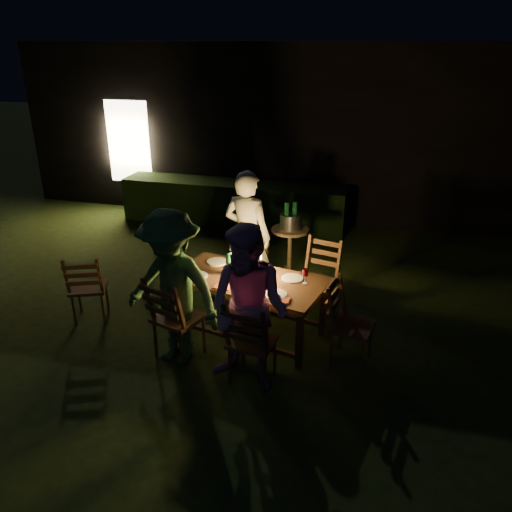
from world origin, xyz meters
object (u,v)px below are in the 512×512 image
(chair_far_right, at_px, (316,293))
(chair_end, at_px, (350,338))
(person_opp_left, at_px, (172,289))
(bottle_bucket_b, at_px, (295,218))
(lantern, at_px, (254,265))
(side_table, at_px, (290,234))
(person_house_side, at_px, (247,236))
(bottle_table, at_px, (229,263))
(person_opp_right, at_px, (249,309))
(ice_bucket, at_px, (290,221))
(bottle_bucket_a, at_px, (287,219))
(chair_far_left, at_px, (246,278))
(chair_spare, at_px, (90,299))
(chair_near_left, at_px, (178,331))
(dining_table, at_px, (248,284))
(chair_near_right, at_px, (252,355))

(chair_far_right, distance_m, chair_end, 1.03)
(person_opp_left, bearing_deg, bottle_bucket_b, 84.24)
(lantern, relative_size, side_table, 0.48)
(person_house_side, height_order, bottle_table, person_house_side)
(chair_far_right, distance_m, person_opp_right, 1.68)
(ice_bucket, distance_m, bottle_bucket_b, 0.08)
(bottle_bucket_a, bearing_deg, lantern, -91.21)
(chair_far_right, bearing_deg, ice_bucket, -49.04)
(chair_far_left, xyz_separation_m, side_table, (0.41, 0.87, 0.34))
(ice_bucket, bearing_deg, lantern, -92.88)
(chair_spare, relative_size, person_opp_left, 0.55)
(chair_near_left, relative_size, chair_end, 1.08)
(dining_table, height_order, chair_end, chair_end)
(chair_spare, bearing_deg, chair_near_left, -40.65)
(chair_end, height_order, bottle_bucket_b, bottle_bucket_b)
(bottle_bucket_b, bearing_deg, side_table, -141.34)
(chair_far_left, height_order, person_opp_right, person_opp_right)
(bottle_table, height_order, ice_bucket, bottle_table)
(side_table, bearing_deg, bottle_bucket_b, 38.66)
(chair_far_right, distance_m, bottle_table, 1.24)
(person_opp_left, height_order, bottle_bucket_b, person_opp_left)
(chair_near_right, bearing_deg, person_house_side, 114.01)
(chair_near_right, xyz_separation_m, chair_end, (0.93, 0.58, -0.01))
(chair_near_left, relative_size, bottle_table, 3.73)
(ice_bucket, bearing_deg, chair_near_left, -107.59)
(bottle_bucket_a, bearing_deg, chair_far_right, -59.68)
(chair_spare, bearing_deg, person_opp_right, -39.46)
(chair_end, xyz_separation_m, chair_spare, (-3.18, 0.07, -0.01))
(side_table, bearing_deg, chair_near_left, -107.59)
(chair_near_left, bearing_deg, chair_end, 29.78)
(dining_table, relative_size, chair_end, 1.95)
(chair_end, xyz_separation_m, bottle_bucket_b, (-1.01, 2.02, 0.59))
(chair_spare, height_order, person_house_side, person_house_side)
(chair_far_right, height_order, person_opp_right, person_opp_right)
(chair_far_left, distance_m, bottle_bucket_a, 1.08)
(chair_end, xyz_separation_m, person_house_side, (-1.46, 1.16, 0.58))
(chair_far_right, relative_size, person_house_side, 0.58)
(chair_near_left, xyz_separation_m, ice_bucket, (0.75, 2.37, 0.52))
(person_opp_left, bearing_deg, bottle_table, 76.29)
(chair_near_left, height_order, bottle_bucket_b, bottle_bucket_b)
(dining_table, distance_m, person_opp_right, 0.96)
(chair_near_right, distance_m, person_house_side, 1.92)
(bottle_table, bearing_deg, lantern, -3.02)
(chair_near_left, bearing_deg, bottle_bucket_b, 89.25)
(chair_near_right, xyz_separation_m, person_opp_left, (-0.89, 0.15, 0.56))
(bottle_table, bearing_deg, chair_far_right, 31.44)
(chair_spare, xyz_separation_m, ice_bucket, (2.12, 1.91, 0.55))
(person_opp_left, xyz_separation_m, lantern, (0.68, 0.74, 0.02))
(person_house_side, xyz_separation_m, lantern, (0.32, -0.86, 0.01))
(chair_far_left, distance_m, ice_bucket, 1.10)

